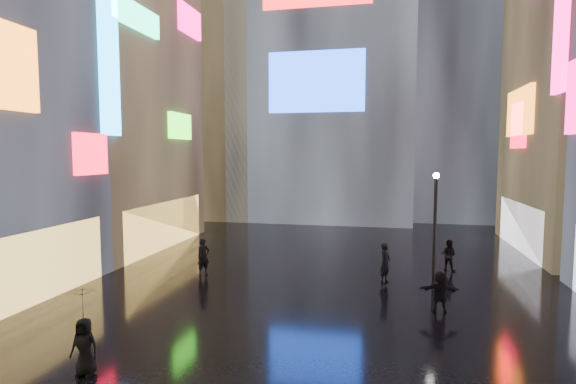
% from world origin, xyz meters
% --- Properties ---
extents(ground, '(140.00, 140.00, 0.00)m').
position_xyz_m(ground, '(0.00, 20.00, 0.00)').
color(ground, black).
rests_on(ground, ground).
extents(building_left_far, '(10.28, 12.00, 22.00)m').
position_xyz_m(building_left_far, '(-15.98, 26.00, 10.98)').
color(building_left_far, black).
rests_on(building_left_far, ground).
extents(tower_flank_right, '(12.00, 12.00, 34.00)m').
position_xyz_m(tower_flank_right, '(9.00, 46.00, 17.00)').
color(tower_flank_right, black).
rests_on(tower_flank_right, ground).
extents(tower_flank_left, '(10.00, 10.00, 26.00)m').
position_xyz_m(tower_flank_left, '(-14.00, 42.00, 13.00)').
color(tower_flank_left, black).
rests_on(tower_flank_left, ground).
extents(lamp_far, '(0.30, 0.30, 5.20)m').
position_xyz_m(lamp_far, '(5.06, 21.73, 2.94)').
color(lamp_far, black).
rests_on(lamp_far, ground).
extents(pedestrian_4, '(0.82, 0.57, 1.59)m').
position_xyz_m(pedestrian_4, '(-5.31, 10.07, 0.80)').
color(pedestrian_4, black).
rests_on(pedestrian_4, ground).
extents(pedestrian_5, '(1.52, 0.59, 1.60)m').
position_xyz_m(pedestrian_5, '(4.83, 17.27, 0.80)').
color(pedestrian_5, black).
rests_on(pedestrian_5, ground).
extents(pedestrian_6, '(0.76, 0.80, 1.85)m').
position_xyz_m(pedestrian_6, '(-6.12, 20.28, 0.92)').
color(pedestrian_6, black).
rests_on(pedestrian_6, ground).
extents(pedestrian_7, '(0.98, 0.90, 1.62)m').
position_xyz_m(pedestrian_7, '(6.01, 23.84, 0.81)').
color(pedestrian_7, black).
rests_on(pedestrian_7, ground).
extents(umbrella_2, '(1.32, 1.33, 0.85)m').
position_xyz_m(umbrella_2, '(-5.31, 10.07, 2.02)').
color(umbrella_2, black).
rests_on(umbrella_2, pedestrian_4).
extents(pedestrian_8, '(0.71, 0.81, 1.87)m').
position_xyz_m(pedestrian_8, '(2.78, 20.87, 0.94)').
color(pedestrian_8, black).
rests_on(pedestrian_8, ground).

